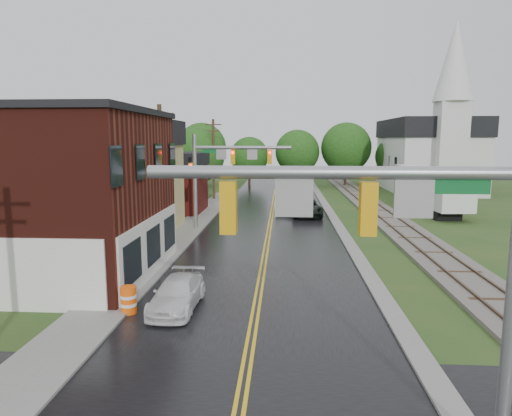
# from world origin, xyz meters

# --- Properties ---
(main_road) EXTENTS (10.00, 90.00, 0.02)m
(main_road) POSITION_xyz_m (0.00, 30.00, 0.00)
(main_road) COLOR black
(main_road) RESTS_ON ground
(curb_right) EXTENTS (0.80, 70.00, 0.12)m
(curb_right) POSITION_xyz_m (5.40, 35.00, 0.00)
(curb_right) COLOR gray
(curb_right) RESTS_ON ground
(sidewalk_left) EXTENTS (2.40, 50.00, 0.12)m
(sidewalk_left) POSITION_xyz_m (-6.20, 25.00, 0.00)
(sidewalk_left) COLOR gray
(sidewalk_left) RESTS_ON ground
(brick_building) EXTENTS (14.30, 10.30, 8.30)m
(brick_building) POSITION_xyz_m (-12.48, 15.00, 4.15)
(brick_building) COLOR #45150E
(brick_building) RESTS_ON ground
(yellow_house) EXTENTS (8.00, 7.00, 6.40)m
(yellow_house) POSITION_xyz_m (-11.00, 26.00, 3.20)
(yellow_house) COLOR tan
(yellow_house) RESTS_ON ground
(darkred_building) EXTENTS (7.00, 6.00, 4.40)m
(darkred_building) POSITION_xyz_m (-10.00, 35.00, 2.20)
(darkred_building) COLOR #3F0F0C
(darkred_building) RESTS_ON ground
(church) EXTENTS (10.40, 18.40, 20.00)m
(church) POSITION_xyz_m (20.00, 53.74, 5.83)
(church) COLOR silver
(church) RESTS_ON ground
(railroad) EXTENTS (3.20, 80.00, 0.30)m
(railroad) POSITION_xyz_m (10.00, 35.00, 0.11)
(railroad) COLOR #59544C
(railroad) RESTS_ON ground
(traffic_signal_near) EXTENTS (7.34, 0.30, 7.20)m
(traffic_signal_near) POSITION_xyz_m (3.47, 2.00, 4.97)
(traffic_signal_near) COLOR gray
(traffic_signal_near) RESTS_ON ground
(traffic_signal_far) EXTENTS (7.34, 0.43, 7.20)m
(traffic_signal_far) POSITION_xyz_m (-3.47, 27.00, 4.97)
(traffic_signal_far) COLOR gray
(traffic_signal_far) RESTS_ON ground
(utility_pole_b) EXTENTS (1.80, 0.28, 9.00)m
(utility_pole_b) POSITION_xyz_m (-6.80, 22.00, 4.72)
(utility_pole_b) COLOR #382616
(utility_pole_b) RESTS_ON ground
(utility_pole_c) EXTENTS (1.80, 0.28, 9.00)m
(utility_pole_c) POSITION_xyz_m (-6.80, 44.00, 4.72)
(utility_pole_c) COLOR #382616
(utility_pole_c) RESTS_ON ground
(tree_left_b) EXTENTS (7.60, 7.60, 9.69)m
(tree_left_b) POSITION_xyz_m (-17.85, 31.90, 5.72)
(tree_left_b) COLOR black
(tree_left_b) RESTS_ON ground
(tree_left_c) EXTENTS (6.00, 6.00, 7.65)m
(tree_left_c) POSITION_xyz_m (-13.85, 39.90, 4.51)
(tree_left_c) COLOR black
(tree_left_c) RESTS_ON ground
(tree_left_e) EXTENTS (6.40, 6.40, 8.16)m
(tree_left_e) POSITION_xyz_m (-8.85, 45.90, 4.81)
(tree_left_e) COLOR black
(tree_left_e) RESTS_ON ground
(suv_dark) EXTENTS (3.08, 5.80, 1.55)m
(suv_dark) POSITION_xyz_m (3.01, 33.60, 0.78)
(suv_dark) COLOR black
(suv_dark) RESTS_ON ground
(sedan_silver) EXTENTS (1.93, 4.47, 1.43)m
(sedan_silver) POSITION_xyz_m (1.32, 35.28, 0.72)
(sedan_silver) COLOR silver
(sedan_silver) RESTS_ON ground
(pickup_white) EXTENTS (1.84, 4.27, 1.23)m
(pickup_white) POSITION_xyz_m (-3.20, 10.65, 0.61)
(pickup_white) COLOR silver
(pickup_white) RESTS_ON ground
(semi_trailer) EXTENTS (3.62, 13.27, 4.08)m
(semi_trailer) POSITION_xyz_m (14.94, 37.05, 2.41)
(semi_trailer) COLOR black
(semi_trailer) RESTS_ON ground
(construction_barrel) EXTENTS (0.64, 0.64, 1.10)m
(construction_barrel) POSITION_xyz_m (-5.00, 10.00, 0.55)
(construction_barrel) COLOR #F9560B
(construction_barrel) RESTS_ON ground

